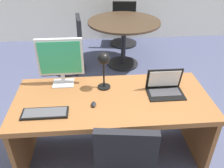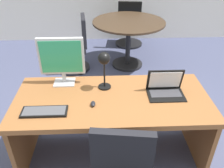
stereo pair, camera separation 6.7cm
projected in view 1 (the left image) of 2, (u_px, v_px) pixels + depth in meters
ground at (105, 80)px, 3.75m from camera, size 12.00×12.00×0.00m
desk at (112, 111)px, 2.24m from camera, size 1.75×0.78×0.72m
monitor at (60, 59)px, 2.16m from camera, size 0.42×0.16×0.47m
laptop at (165, 85)px, 2.16m from camera, size 0.33×0.23×0.22m
keyboard at (45, 113)px, 1.90m from camera, size 0.37×0.14×0.02m
mouse at (94, 104)px, 1.99m from camera, size 0.04×0.07×0.03m
desk_lamp at (104, 63)px, 2.08m from camera, size 0.12×0.14×0.38m
meeting_table at (124, 32)px, 3.89m from camera, size 1.18×1.18×0.79m
meeting_chair_near at (71, 50)px, 3.88m from camera, size 0.56×0.56×0.90m
meeting_chair_far at (124, 28)px, 4.76m from camera, size 0.56×0.56×0.93m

